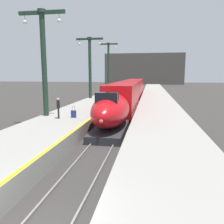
# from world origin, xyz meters

# --- Properties ---
(platform_left) EXTENTS (4.80, 110.00, 1.05)m
(platform_left) POSITION_xyz_m (-4.05, 24.75, 0.53)
(platform_left) COLOR gray
(platform_left) RESTS_ON ground
(platform_right) EXTENTS (4.80, 110.00, 1.05)m
(platform_right) POSITION_xyz_m (4.05, 24.75, 0.53)
(platform_right) COLOR gray
(platform_right) RESTS_ON ground
(platform_left_safety_stripe) EXTENTS (0.20, 107.80, 0.01)m
(platform_left_safety_stripe) POSITION_xyz_m (-1.77, 24.75, 1.05)
(platform_left_safety_stripe) COLOR yellow
(platform_left_safety_stripe) RESTS_ON platform_left
(rail_main_left) EXTENTS (0.08, 110.00, 0.12)m
(rail_main_left) POSITION_xyz_m (-0.75, 27.50, 0.06)
(rail_main_left) COLOR slate
(rail_main_left) RESTS_ON ground
(rail_main_right) EXTENTS (0.08, 110.00, 0.12)m
(rail_main_right) POSITION_xyz_m (0.75, 27.50, 0.06)
(rail_main_right) COLOR slate
(rail_main_right) RESTS_ON ground
(highspeed_train_main) EXTENTS (2.92, 38.89, 3.60)m
(highspeed_train_main) POSITION_xyz_m (0.00, 27.70, 1.92)
(highspeed_train_main) COLOR #B20F14
(highspeed_train_main) RESTS_ON ground
(station_column_mid) EXTENTS (4.00, 0.68, 8.81)m
(station_column_mid) POSITION_xyz_m (-5.90, 13.42, 6.38)
(station_column_mid) COLOR #1E3828
(station_column_mid) RESTS_ON platform_left
(station_column_far) EXTENTS (4.00, 0.68, 8.92)m
(station_column_far) POSITION_xyz_m (-5.90, 28.55, 6.43)
(station_column_far) COLOR #1E3828
(station_column_far) RESTS_ON platform_left
(station_column_distant) EXTENTS (4.00, 0.68, 10.12)m
(station_column_distant) POSITION_xyz_m (-5.90, 44.02, 7.07)
(station_column_distant) COLOR #1E3828
(station_column_distant) RESTS_ON platform_left
(passenger_near_edge) EXTENTS (0.37, 0.51, 1.69)m
(passenger_near_edge) POSITION_xyz_m (-4.32, 12.33, 2.04)
(passenger_near_edge) COLOR #23232D
(passenger_near_edge) RESTS_ON platform_left
(rolling_suitcase) EXTENTS (0.40, 0.22, 0.98)m
(rolling_suitcase) POSITION_xyz_m (-3.22, 12.87, 1.35)
(rolling_suitcase) COLOR navy
(rolling_suitcase) RESTS_ON platform_left
(terminus_back_wall) EXTENTS (36.00, 2.00, 14.00)m
(terminus_back_wall) POSITION_xyz_m (0.00, 102.00, 7.00)
(terminus_back_wall) COLOR #4C4742
(terminus_back_wall) RESTS_ON ground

